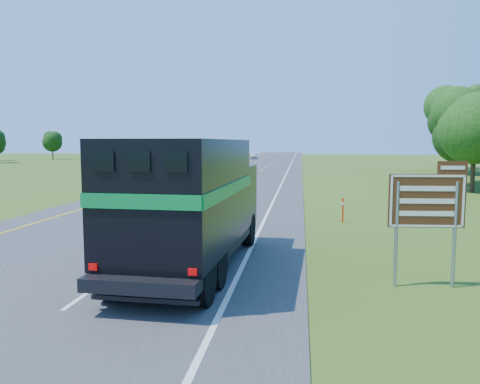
{
  "coord_description": "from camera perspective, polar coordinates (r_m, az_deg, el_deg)",
  "views": [
    {
      "loc": [
        7.29,
        -9.4,
        3.94
      ],
      "look_at": [
        4.21,
        14.24,
        1.41
      ],
      "focal_mm": 35.0,
      "sensor_mm": 36.0,
      "label": 1
    }
  ],
  "objects": [
    {
      "name": "delineator",
      "position": [
        23.55,
        12.43,
        -2.1
      ],
      "size": [
        0.1,
        0.06,
        1.23
      ],
      "color": "#FF330D",
      "rests_on": "ground"
    },
    {
      "name": "horse_truck",
      "position": [
        14.32,
        -5.99,
        -1.07
      ],
      "size": [
        3.22,
        9.12,
        3.98
      ],
      "rotation": [
        0.0,
        0.0,
        -0.05
      ],
      "color": "black",
      "rests_on": "road"
    },
    {
      "name": "exit_sign",
      "position": [
        13.57,
        21.94,
        -1.58
      ],
      "size": [
        2.03,
        0.2,
        3.45
      ],
      "rotation": [
        0.0,
        0.0,
        0.07
      ],
      "color": "gray",
      "rests_on": "ground"
    },
    {
      "name": "road",
      "position": [
        59.98,
        0.42,
        2.3
      ],
      "size": [
        15.0,
        260.0,
        0.04
      ],
      "primitive_type": "cube",
      "color": "#38383A",
      "rests_on": "ground"
    },
    {
      "name": "lane_markings",
      "position": [
        59.97,
        0.42,
        2.33
      ],
      "size": [
        11.15,
        260.0,
        0.01
      ],
      "color": "yellow",
      "rests_on": "road"
    },
    {
      "name": "far_car",
      "position": [
        111.83,
        1.69,
        4.42
      ],
      "size": [
        1.86,
        4.26,
        1.43
      ],
      "primitive_type": "imported",
      "rotation": [
        0.0,
        0.0,
        0.04
      ],
      "color": "silver",
      "rests_on": "road"
    },
    {
      "name": "white_suv",
      "position": [
        48.47,
        -5.63,
        2.51
      ],
      "size": [
        3.11,
        6.7,
        1.86
      ],
      "primitive_type": "imported",
      "rotation": [
        0.0,
        0.0,
        -0.0
      ],
      "color": "white",
      "rests_on": "road"
    }
  ]
}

